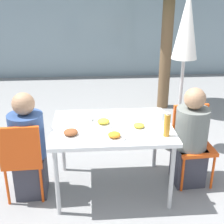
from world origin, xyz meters
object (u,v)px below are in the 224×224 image
(salad_bowl, at_px, (86,118))
(chair_left, at_px, (23,155))
(person_left, at_px, (28,149))
(bottle, at_px, (167,125))
(chair_right, at_px, (192,138))
(drinking_cup, at_px, (162,117))
(person_right, at_px, (190,140))
(closed_umbrella, at_px, (186,36))

(salad_bowl, bearing_deg, chair_left, -156.68)
(chair_left, relative_size, person_left, 0.76)
(chair_left, height_order, bottle, bottle)
(chair_right, bearing_deg, bottle, 41.66)
(person_left, height_order, drinking_cup, person_left)
(chair_right, bearing_deg, person_left, 1.98)
(person_left, relative_size, person_right, 1.02)
(chair_right, relative_size, salad_bowl, 5.89)
(person_left, xyz_separation_m, bottle, (1.36, -0.24, 0.33))
(salad_bowl, bearing_deg, bottle, -29.48)
(person_left, xyz_separation_m, drinking_cup, (1.40, 0.10, 0.27))
(person_left, height_order, bottle, person_left)
(drinking_cup, bearing_deg, chair_right, 9.62)
(person_left, xyz_separation_m, salad_bowl, (0.59, 0.19, 0.24))
(bottle, relative_size, salad_bowl, 1.61)
(person_right, relative_size, salad_bowl, 7.60)
(person_left, bearing_deg, person_right, 0.62)
(chair_right, xyz_separation_m, drinking_cup, (-0.37, -0.06, 0.30))
(person_right, relative_size, bottle, 4.71)
(person_left, height_order, person_right, person_left)
(closed_umbrella, distance_m, bottle, 1.39)
(closed_umbrella, bearing_deg, drinking_cup, -118.34)
(chair_right, height_order, drinking_cup, chair_right)
(chair_right, bearing_deg, closed_umbrella, -97.73)
(closed_umbrella, bearing_deg, person_right, -96.99)
(chair_left, relative_size, bottle, 3.65)
(closed_umbrella, xyz_separation_m, salad_bowl, (-1.23, -0.71, -0.73))
(person_left, relative_size, salad_bowl, 7.74)
(person_right, bearing_deg, salad_bowl, -8.97)
(chair_left, relative_size, drinking_cup, 8.21)
(person_left, bearing_deg, drinking_cup, 2.08)
(chair_right, xyz_separation_m, person_right, (-0.05, -0.08, 0.02))
(drinking_cup, xyz_separation_m, salad_bowl, (-0.80, 0.09, -0.03))
(chair_right, distance_m, salad_bowl, 1.21)
(drinking_cup, bearing_deg, chair_left, -172.63)
(chair_right, height_order, salad_bowl, chair_right)
(person_right, distance_m, bottle, 0.60)
(bottle, bearing_deg, person_left, 170.00)
(chair_right, xyz_separation_m, salad_bowl, (-1.18, 0.03, 0.27))
(chair_right, relative_size, bottle, 3.65)
(chair_right, bearing_deg, drinking_cup, 6.18)
(salad_bowl, bearing_deg, closed_umbrella, 29.87)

